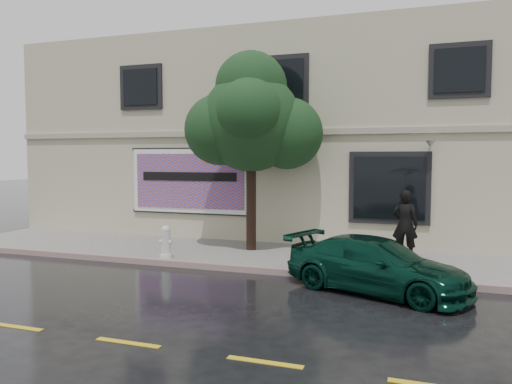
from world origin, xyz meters
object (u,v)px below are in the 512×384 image
(pedestrian, at_px, (405,224))
(car, at_px, (377,265))
(street_tree, at_px, (251,123))
(fire_hydrant, at_px, (166,242))

(pedestrian, bearing_deg, car, 87.55)
(street_tree, xyz_separation_m, fire_hydrant, (-1.76, -1.84, -3.25))
(pedestrian, height_order, street_tree, street_tree)
(street_tree, height_order, fire_hydrant, street_tree)
(pedestrian, xyz_separation_m, street_tree, (-4.28, -0.06, 2.75))
(street_tree, relative_size, fire_hydrant, 5.91)
(car, distance_m, pedestrian, 3.07)
(pedestrian, xyz_separation_m, fire_hydrant, (-6.04, -1.90, -0.50))
(car, height_order, fire_hydrant, car)
(car, distance_m, street_tree, 5.84)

